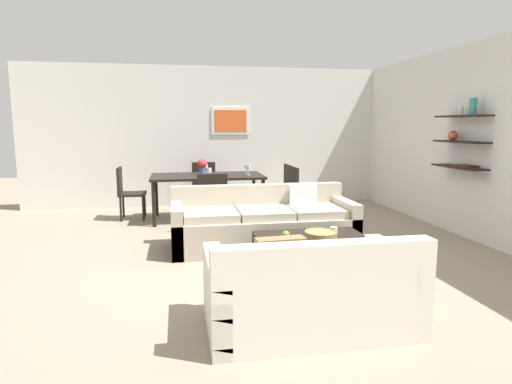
{
  "coord_description": "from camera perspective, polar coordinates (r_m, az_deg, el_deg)",
  "views": [
    {
      "loc": [
        -1.0,
        -5.08,
        1.58
      ],
      "look_at": [
        -0.04,
        0.2,
        0.75
      ],
      "focal_mm": 30.47,
      "sensor_mm": 36.0,
      "label": 1
    }
  ],
  "objects": [
    {
      "name": "dining_chair_right_far",
      "position": [
        7.77,
        3.37,
        0.83
      ],
      "size": [
        0.44,
        0.44,
        0.88
      ],
      "color": "black",
      "rests_on": "ground"
    },
    {
      "name": "candle_jar",
      "position": [
        4.9,
        10.15,
        -5.02
      ],
      "size": [
        0.08,
        0.08,
        0.08
      ],
      "primitive_type": "cylinder",
      "color": "silver",
      "rests_on": "coffee_table"
    },
    {
      "name": "wine_glass_right_far",
      "position": [
        7.5,
        -1.25,
        3.27
      ],
      "size": [
        0.07,
        0.07,
        0.15
      ],
      "color": "silver",
      "rests_on": "dining_table"
    },
    {
      "name": "ground_plane",
      "position": [
        5.41,
        0.78,
        -8.18
      ],
      "size": [
        18.0,
        18.0,
        0.0
      ],
      "primitive_type": "plane",
      "color": "gray"
    },
    {
      "name": "coffee_table",
      "position": [
        4.75,
        7.61,
        -8.31
      ],
      "size": [
        1.19,
        0.93,
        0.38
      ],
      "color": "black",
      "rests_on": "ground"
    },
    {
      "name": "dining_table",
      "position": [
        7.33,
        -6.4,
        1.72
      ],
      "size": [
        1.85,
        0.98,
        0.75
      ],
      "color": "black",
      "rests_on": "ground"
    },
    {
      "name": "apple_on_coffee_table",
      "position": [
        4.65,
        3.95,
        -5.62
      ],
      "size": [
        0.09,
        0.09,
        0.09
      ],
      "primitive_type": "sphere",
      "color": "#669E2D",
      "rests_on": "coffee_table"
    },
    {
      "name": "dining_chair_head",
      "position": [
        8.24,
        -6.81,
        1.24
      ],
      "size": [
        0.44,
        0.44,
        0.88
      ],
      "color": "black",
      "rests_on": "ground"
    },
    {
      "name": "loveseat_white",
      "position": [
        3.5,
        7.02,
        -12.88
      ],
      "size": [
        1.6,
        0.9,
        0.78
      ],
      "color": "silver",
      "rests_on": "ground"
    },
    {
      "name": "dining_chair_right_near",
      "position": [
        7.35,
        4.18,
        0.36
      ],
      "size": [
        0.44,
        0.44,
        0.88
      ],
      "color": "black",
      "rests_on": "ground"
    },
    {
      "name": "centerpiece_vase",
      "position": [
        7.36,
        -7.08,
        3.48
      ],
      "size": [
        0.16,
        0.16,
        0.27
      ],
      "color": "#4C518C",
      "rests_on": "dining_table"
    },
    {
      "name": "decorative_bowl",
      "position": [
        4.68,
        8.49,
        -5.57
      ],
      "size": [
        0.35,
        0.35,
        0.09
      ],
      "color": "#99844C",
      "rests_on": "coffee_table"
    },
    {
      "name": "dining_chair_foot",
      "position": [
        6.46,
        -5.82,
        -0.82
      ],
      "size": [
        0.44,
        0.44,
        0.88
      ],
      "color": "black",
      "rests_on": "ground"
    },
    {
      "name": "wine_glass_head",
      "position": [
        7.74,
        -6.65,
        3.39
      ],
      "size": [
        0.08,
        0.08,
        0.15
      ],
      "color": "silver",
      "rests_on": "dining_table"
    },
    {
      "name": "wine_glass_right_near",
      "position": [
        7.26,
        -0.95,
        3.2
      ],
      "size": [
        0.07,
        0.07,
        0.17
      ],
      "color": "silver",
      "rests_on": "dining_table"
    },
    {
      "name": "back_wall_unit",
      "position": [
        8.71,
        -1.77,
        7.3
      ],
      "size": [
        8.4,
        0.09,
        2.7
      ],
      "color": "silver",
      "rests_on": "ground"
    },
    {
      "name": "wine_glass_foot",
      "position": [
        6.88,
        -6.18,
        2.79
      ],
      "size": [
        0.08,
        0.08,
        0.16
      ],
      "color": "silver",
      "rests_on": "dining_table"
    },
    {
      "name": "sofa_beige",
      "position": [
        5.67,
        0.99,
        -4.34
      ],
      "size": [
        2.34,
        0.9,
        0.78
      ],
      "color": "#B2A893",
      "rests_on": "ground"
    },
    {
      "name": "right_wall_shelf_unit",
      "position": [
        6.96,
        25.17,
        6.08
      ],
      "size": [
        0.34,
        8.2,
        2.7
      ],
      "color": "silver",
      "rests_on": "ground"
    },
    {
      "name": "dining_chair_left_far",
      "position": [
        7.6,
        -16.58,
        0.3
      ],
      "size": [
        0.44,
        0.44,
        0.88
      ],
      "color": "black",
      "rests_on": "ground"
    }
  ]
}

